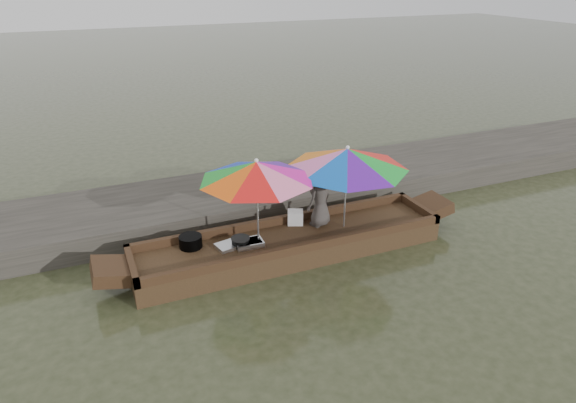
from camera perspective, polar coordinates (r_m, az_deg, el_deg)
name	(u,v)px	position (r m, az deg, el deg)	size (l,w,h in m)	color
water	(290,254)	(9.23, 0.24, -5.89)	(80.00, 80.00, 0.00)	#2B311B
dock	(249,196)	(10.95, -4.32, 0.65)	(22.00, 2.20, 0.50)	#2D2B26
boat_hull	(290,246)	(9.14, 0.25, -4.94)	(5.53, 1.20, 0.35)	black
cooking_pot	(191,242)	(8.86, -10.77, -4.40)	(0.39, 0.39, 0.21)	black
tray_crayfish	(249,243)	(8.80, -4.35, -4.65)	(0.47, 0.33, 0.09)	silver
tray_scallop	(230,245)	(8.81, -6.43, -4.83)	(0.47, 0.33, 0.06)	silver
charcoal_grill	(241,242)	(8.79, -5.29, -4.54)	(0.30, 0.30, 0.14)	black
supply_bag	(295,217)	(9.47, 0.82, -1.77)	(0.28, 0.22, 0.26)	silver
vendor	(320,198)	(9.27, 3.59, 0.42)	(0.53, 0.35, 1.09)	#413C38
umbrella_bow	(257,203)	(8.52, -3.41, -0.15)	(1.91, 1.91, 1.55)	#5114A5
umbrella_stern	(346,187)	(9.16, 6.42, 1.57)	(2.16, 2.16, 1.55)	#FFF214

